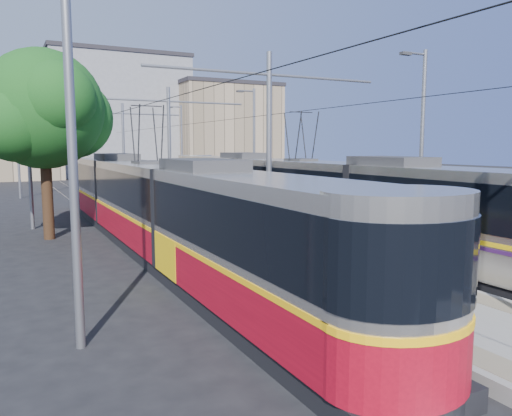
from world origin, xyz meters
TOP-DOWN VIEW (x-y plane):
  - ground at (0.00, 0.00)m, footprint 160.00×160.00m
  - platform at (0.00, 17.00)m, footprint 4.00×50.00m
  - tactile_strip_left at (-1.45, 17.00)m, footprint 0.70×50.00m
  - tactile_strip_right at (1.45, 17.00)m, footprint 0.70×50.00m
  - rails at (0.00, 17.00)m, footprint 8.71×70.00m
  - tram_left at (-3.60, 11.24)m, footprint 2.43×29.57m
  - tram_right at (3.60, 11.55)m, footprint 2.43×30.02m
  - catenary at (0.00, 14.15)m, footprint 9.20×70.00m
  - street_lamps at (-0.00, 21.00)m, footprint 15.18×38.22m
  - shelter at (0.74, 13.98)m, footprint 0.83×1.20m
  - tree at (-6.70, 15.04)m, footprint 5.50×5.08m
  - building_centre at (6.00, 64.00)m, footprint 18.36×14.28m
  - building_right at (20.00, 58.00)m, footprint 14.28×10.20m

SIDE VIEW (x-z plane):
  - ground at x=0.00m, z-range 0.00..0.00m
  - rails at x=0.00m, z-range 0.00..0.03m
  - platform at x=0.00m, z-range 0.00..0.30m
  - tactile_strip_left at x=-1.45m, z-range 0.30..0.31m
  - tactile_strip_right at x=1.45m, z-range 0.30..0.31m
  - shelter at x=0.74m, z-range 0.36..2.85m
  - tram_left at x=-3.60m, z-range -1.04..4.46m
  - tram_right at x=3.60m, z-range -0.89..4.61m
  - street_lamps at x=0.00m, z-range 0.18..8.18m
  - catenary at x=0.00m, z-range 1.02..8.02m
  - tree at x=-6.70m, z-range 1.41..9.39m
  - building_right at x=20.00m, z-range 0.01..12.74m
  - building_centre at x=6.00m, z-range 0.01..16.33m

